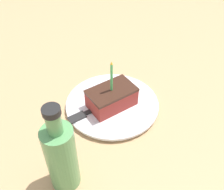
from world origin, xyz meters
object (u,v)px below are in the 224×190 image
at_px(plate, 112,104).
at_px(cake_slice, 112,97).
at_px(fork, 96,109).
at_px(bottle, 61,156).

relative_size(plate, cake_slice, 1.78).
bearing_deg(fork, cake_slice, -101.92).
distance_m(cake_slice, fork, 0.05).
xyz_separation_m(plate, cake_slice, (-0.01, 0.01, 0.03)).
bearing_deg(cake_slice, bottle, 121.61).
xyz_separation_m(cake_slice, fork, (0.01, 0.04, -0.02)).
distance_m(fork, bottle, 0.21).
relative_size(fork, bottle, 0.85).
xyz_separation_m(cake_slice, bottle, (-0.12, 0.20, 0.04)).
distance_m(plate, bottle, 0.25).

